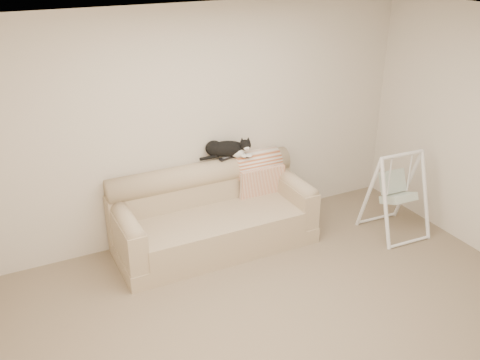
# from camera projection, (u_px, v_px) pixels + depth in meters

# --- Properties ---
(ground_plane) EXTENTS (5.00, 5.00, 0.00)m
(ground_plane) POSITION_uv_depth(u_px,v_px,m) (294.00, 324.00, 4.84)
(ground_plane) COLOR #7B6A59
(ground_plane) RESTS_ON ground
(room_shell) EXTENTS (5.04, 4.04, 2.60)m
(room_shell) POSITION_uv_depth(u_px,v_px,m) (302.00, 170.00, 4.20)
(room_shell) COLOR beige
(room_shell) RESTS_ON ground
(sofa) EXTENTS (2.20, 0.93, 0.90)m
(sofa) POSITION_uv_depth(u_px,v_px,m) (212.00, 216.00, 5.97)
(sofa) COLOR tan
(sofa) RESTS_ON ground
(remote_a) EXTENTS (0.19, 0.10, 0.03)m
(remote_a) POSITION_uv_depth(u_px,v_px,m) (226.00, 158.00, 6.05)
(remote_a) COLOR black
(remote_a) RESTS_ON sofa
(remote_b) EXTENTS (0.17, 0.13, 0.02)m
(remote_b) POSITION_uv_depth(u_px,v_px,m) (242.00, 156.00, 6.10)
(remote_b) COLOR black
(remote_b) RESTS_ON sofa
(tuxedo_cat) EXTENTS (0.60, 0.37, 0.24)m
(tuxedo_cat) POSITION_uv_depth(u_px,v_px,m) (227.00, 149.00, 6.04)
(tuxedo_cat) COLOR black
(tuxedo_cat) RESTS_ON sofa
(throw_blanket) EXTENTS (0.56, 0.38, 0.58)m
(throw_blanket) POSITION_uv_depth(u_px,v_px,m) (257.00, 167.00, 6.28)
(throw_blanket) COLOR #BA5C2E
(throw_blanket) RESTS_ON sofa
(baby_swing) EXTENTS (0.64, 0.68, 1.01)m
(baby_swing) POSITION_uv_depth(u_px,v_px,m) (397.00, 193.00, 6.15)
(baby_swing) COLOR white
(baby_swing) RESTS_ON ground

